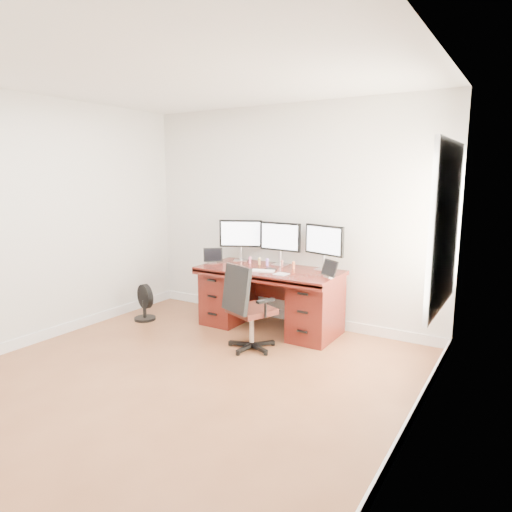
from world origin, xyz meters
The scene contains 20 objects.
ground centered at (0.00, 0.00, 0.00)m, with size 4.50×4.50×0.00m, color brown.
back_wall centered at (0.00, 2.25, 1.35)m, with size 4.00×0.10×2.70m, color silver.
right_wall centered at (2.00, 0.11, 1.35)m, with size 0.10×4.50×2.70m.
desk centered at (0.00, 1.83, 0.40)m, with size 1.70×0.80×0.75m.
office_chair centered at (0.14, 1.12, 0.31)m, with size 0.64×0.64×0.93m.
floor_fan centered at (-1.55, 1.27, 0.23)m, with size 0.32×0.27×0.47m.
monitor_left centered at (-0.58, 2.07, 1.09)m, with size 0.51×0.27×0.53m.
monitor_center centered at (0.00, 2.07, 1.09)m, with size 0.55×0.15×0.53m.
monitor_right centered at (0.58, 2.07, 1.09)m, with size 0.54×0.20×0.53m.
tablet_left centered at (-0.80, 1.75, 0.84)m, with size 0.23×0.20×0.19m.
tablet_right centered at (0.78, 1.75, 0.84)m, with size 0.24×0.18×0.19m.
keyboard centered at (0.01, 1.63, 0.76)m, with size 0.27×0.11×0.01m, color white.
trackpad centered at (0.28, 1.60, 0.76)m, with size 0.14×0.14×0.01m, color silver.
drawing_tablet centered at (-0.21, 1.59, 0.76)m, with size 0.23×0.15×0.01m, color black.
phone centered at (0.03, 1.79, 0.76)m, with size 0.14×0.07×0.01m, color black.
figurine_pink centered at (-0.36, 1.95, 0.80)m, with size 0.04×0.04×0.09m.
figurine_yellow centered at (-0.23, 1.95, 0.80)m, with size 0.04×0.04×0.09m.
figurine_purple centered at (-0.11, 1.95, 0.80)m, with size 0.04×0.04×0.09m.
figurine_brown centered at (0.09, 1.95, 0.80)m, with size 0.04×0.04×0.09m.
figurine_orange centered at (0.25, 1.95, 0.80)m, with size 0.04×0.04×0.09m.
Camera 1 is at (2.64, -2.81, 1.85)m, focal length 32.00 mm.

